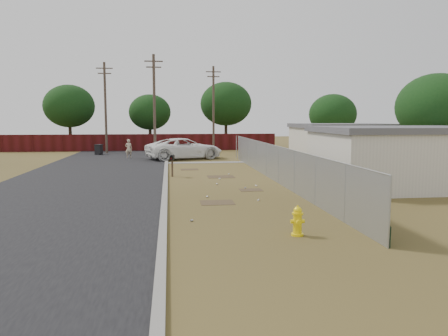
{
  "coord_description": "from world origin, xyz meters",
  "views": [
    {
      "loc": [
        -2.77,
        -22.88,
        3.53
      ],
      "look_at": [
        -0.12,
        -1.89,
        1.1
      ],
      "focal_mm": 35.0,
      "sensor_mm": 36.0,
      "label": 1
    }
  ],
  "objects": [
    {
      "name": "horizon_trees",
      "position": [
        0.84,
        23.56,
        4.63
      ],
      "size": [
        33.32,
        31.94,
        7.78
      ],
      "color": "#362618",
      "rests_on": "ground"
    },
    {
      "name": "houses",
      "position": [
        9.7,
        3.13,
        1.56
      ],
      "size": [
        9.3,
        17.24,
        3.1
      ],
      "color": "beige",
      "rests_on": "ground"
    },
    {
      "name": "fire_hydrant",
      "position": [
        1.03,
        -10.42,
        0.43
      ],
      "size": [
        0.42,
        0.41,
        0.93
      ],
      "color": "yellow",
      "rests_on": "ground"
    },
    {
      "name": "pedestrian",
      "position": [
        -6.32,
        16.29,
        0.84
      ],
      "size": [
        0.61,
        0.4,
        1.67
      ],
      "primitive_type": "imported",
      "rotation": [
        0.0,
        0.0,
        3.14
      ],
      "color": "#BFAB8C",
      "rests_on": "ground"
    },
    {
      "name": "scattered_litter",
      "position": [
        0.16,
        -1.67,
        0.04
      ],
      "size": [
        3.85,
        12.34,
        0.07
      ],
      "color": "silver",
      "rests_on": "ground"
    },
    {
      "name": "mailbox",
      "position": [
        -2.6,
        3.43,
        1.05
      ],
      "size": [
        0.31,
        0.58,
        1.33
      ],
      "color": "brown",
      "rests_on": "ground"
    },
    {
      "name": "ground",
      "position": [
        0.0,
        0.0,
        0.0
      ],
      "size": [
        120.0,
        120.0,
        0.0
      ],
      "primitive_type": "plane",
      "color": "brown",
      "rests_on": "ground"
    },
    {
      "name": "trash_bin",
      "position": [
        -9.51,
        20.22,
        0.51
      ],
      "size": [
        0.82,
        0.88,
        1.0
      ],
      "color": "black",
      "rests_on": "ground"
    },
    {
      "name": "street",
      "position": [
        -6.76,
        8.05,
        0.02
      ],
      "size": [
        15.1,
        60.0,
        0.12
      ],
      "color": "black",
      "rests_on": "ground"
    },
    {
      "name": "privacy_fence",
      "position": [
        -6.0,
        25.0,
        0.9
      ],
      "size": [
        30.0,
        0.12,
        1.8
      ],
      "primitive_type": "cube",
      "color": "#460F11",
      "rests_on": "ground"
    },
    {
      "name": "utility_poles",
      "position": [
        -3.67,
        20.67,
        4.69
      ],
      "size": [
        12.6,
        8.24,
        9.0
      ],
      "color": "#4D3D33",
      "rests_on": "ground"
    },
    {
      "name": "chainlink_fence",
      "position": [
        3.12,
        1.03,
        0.8
      ],
      "size": [
        0.1,
        27.06,
        2.02
      ],
      "color": "#9A9DA2",
      "rests_on": "ground"
    },
    {
      "name": "pickup_truck",
      "position": [
        -1.47,
        14.76,
        0.91
      ],
      "size": [
        7.18,
        5.02,
        1.82
      ],
      "primitive_type": "imported",
      "rotation": [
        0.0,
        0.0,
        1.91
      ],
      "color": "white",
      "rests_on": "ground"
    }
  ]
}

